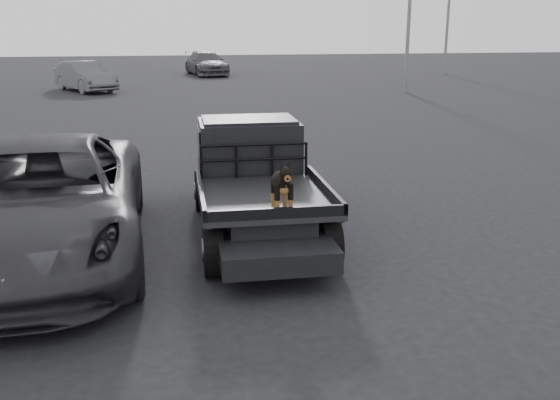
{
  "coord_description": "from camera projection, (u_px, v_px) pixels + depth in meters",
  "views": [
    {
      "loc": [
        -0.9,
        -7.4,
        3.44
      ],
      "look_at": [
        0.31,
        -0.11,
        1.31
      ],
      "focal_mm": 40.0,
      "sensor_mm": 36.0,
      "label": 1
    }
  ],
  "objects": [
    {
      "name": "dog",
      "position": [
        282.0,
        186.0,
        8.41
      ],
      "size": [
        0.32,
        0.6,
        0.74
      ],
      "primitive_type": null,
      "color": "black",
      "rests_on": "flatbed_ute"
    },
    {
      "name": "ute_cab",
      "position": [
        249.0,
        143.0,
        11.03
      ],
      "size": [
        1.72,
        1.3,
        0.88
      ],
      "primitive_type": null,
      "color": "black",
      "rests_on": "flatbed_ute"
    },
    {
      "name": "distant_car_b",
      "position": [
        206.0,
        63.0,
        41.06
      ],
      "size": [
        2.99,
        5.45,
        1.5
      ],
      "primitive_type": "imported",
      "rotation": [
        0.0,
        0.0,
        0.18
      ],
      "color": "#444347",
      "rests_on": "ground"
    },
    {
      "name": "ground",
      "position": [
        255.0,
        295.0,
        8.11
      ],
      "size": [
        120.0,
        120.0,
        0.0
      ],
      "primitive_type": "plane",
      "color": "black",
      "rests_on": "ground"
    },
    {
      "name": "parked_suv",
      "position": [
        42.0,
        201.0,
        9.21
      ],
      "size": [
        3.2,
        6.4,
        1.74
      ],
      "primitive_type": "imported",
      "rotation": [
        0.0,
        0.0,
        0.05
      ],
      "color": "#2A292E",
      "rests_on": "ground"
    },
    {
      "name": "distant_car_a",
      "position": [
        85.0,
        76.0,
        31.51
      ],
      "size": [
        3.65,
        4.69,
        1.49
      ],
      "primitive_type": "imported",
      "rotation": [
        0.0,
        0.0,
        0.53
      ],
      "color": "#505055",
      "rests_on": "ground"
    },
    {
      "name": "flatbed_ute",
      "position": [
        256.0,
        207.0,
        10.38
      ],
      "size": [
        2.0,
        5.4,
        0.92
      ],
      "primitive_type": null,
      "color": "black",
      "rests_on": "ground"
    },
    {
      "name": "headache_rack",
      "position": [
        254.0,
        161.0,
        10.37
      ],
      "size": [
        1.8,
        0.08,
        0.55
      ],
      "primitive_type": null,
      "color": "black",
      "rests_on": "flatbed_ute"
    }
  ]
}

